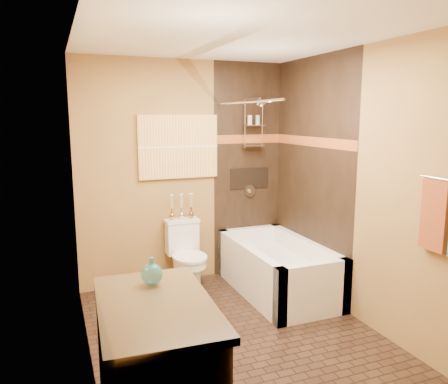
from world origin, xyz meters
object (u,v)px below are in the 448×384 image
sunset_painting (178,147)px  bathtub (277,272)px  vanity (156,377)px  toilet (187,255)px

sunset_painting → bathtub: size_ratio=0.60×
sunset_painting → vanity: size_ratio=0.87×
sunset_painting → toilet: size_ratio=1.21×
sunset_painting → bathtub: bearing=-39.6°
toilet → vanity: size_ratio=0.72×
sunset_painting → bathtub: sunset_painting is taller
toilet → vanity: 2.38m
bathtub → vanity: vanity is taller
sunset_painting → vanity: (-0.85, -2.48, -1.10)m
sunset_painting → bathtub: 1.75m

